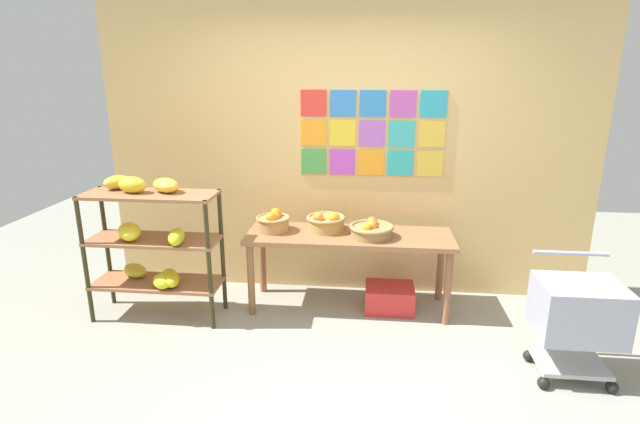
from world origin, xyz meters
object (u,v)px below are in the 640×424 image
object	(u,v)px
banana_shelf_unit	(151,237)
display_table	(349,243)
fruit_basket_right	(371,230)
produce_crate_under_table	(389,298)
fruit_basket_back_left	(273,221)
shopping_cart	(577,313)
fruit_basket_left	(326,222)

from	to	relation	value
banana_shelf_unit	display_table	world-z (taller)	banana_shelf_unit
fruit_basket_right	display_table	bearing A→B (deg)	164.38
banana_shelf_unit	produce_crate_under_table	distance (m)	2.08
fruit_basket_back_left	display_table	bearing A→B (deg)	-1.59
banana_shelf_unit	shopping_cart	bearing A→B (deg)	-9.73
produce_crate_under_table	shopping_cart	distance (m)	1.51
fruit_basket_left	produce_crate_under_table	distance (m)	0.86
display_table	produce_crate_under_table	world-z (taller)	display_table
fruit_basket_left	banana_shelf_unit	bearing A→B (deg)	-164.03
fruit_basket_right	banana_shelf_unit	bearing A→B (deg)	-171.14
display_table	fruit_basket_left	world-z (taller)	fruit_basket_left
fruit_basket_left	shopping_cart	xyz separation A→B (m)	(1.76, -0.94, -0.28)
produce_crate_under_table	shopping_cart	xyz separation A→B (m)	(1.19, -0.85, 0.36)
fruit_basket_left	shopping_cart	world-z (taller)	fruit_basket_left
banana_shelf_unit	fruit_basket_left	bearing A→B (deg)	15.97
fruit_basket_right	fruit_basket_left	size ratio (longest dim) A/B	1.10
fruit_basket_right	produce_crate_under_table	bearing A→B (deg)	10.75
banana_shelf_unit	display_table	size ratio (longest dim) A/B	0.69
fruit_basket_left	produce_crate_under_table	xyz separation A→B (m)	(0.57, -0.09, -0.65)
display_table	banana_shelf_unit	bearing A→B (deg)	-168.35
fruit_basket_left	produce_crate_under_table	bearing A→B (deg)	-8.90
display_table	fruit_basket_back_left	size ratio (longest dim) A/B	5.98
display_table	shopping_cart	xyz separation A→B (m)	(1.55, -0.87, -0.12)
fruit_basket_right	fruit_basket_left	bearing A→B (deg)	162.73
banana_shelf_unit	display_table	xyz separation A→B (m)	(1.61, 0.33, -0.11)
fruit_basket_back_left	produce_crate_under_table	distance (m)	1.21
fruit_basket_right	shopping_cart	world-z (taller)	fruit_basket_right
fruit_basket_back_left	fruit_basket_right	size ratio (longest dim) A/B	0.79
fruit_basket_back_left	produce_crate_under_table	bearing A→B (deg)	-2.09
fruit_basket_right	produce_crate_under_table	distance (m)	0.66
produce_crate_under_table	fruit_basket_right	bearing A→B (deg)	-169.25
display_table	fruit_basket_right	xyz separation A→B (m)	(0.19, -0.05, 0.15)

